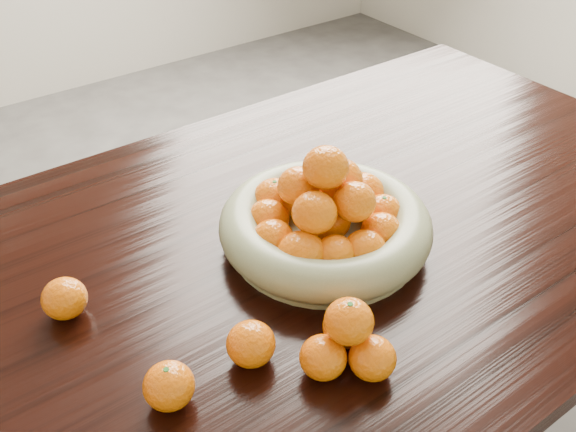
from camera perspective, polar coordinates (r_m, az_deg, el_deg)
dining_table at (r=1.18m, az=-2.45°, el=-6.98°), size 2.00×1.00×0.75m
fruit_bowl at (r=1.12m, az=3.31°, el=-0.43°), size 0.37×0.37×0.20m
orange_pyramid at (r=0.92m, az=5.30°, el=-10.95°), size 0.13×0.14×0.12m
loose_orange_0 at (r=0.90m, az=-10.54°, el=-14.62°), size 0.07×0.07×0.07m
loose_orange_1 at (r=0.93m, az=-3.32°, el=-11.29°), size 0.07×0.07×0.07m
loose_orange_3 at (r=1.05m, az=-19.25°, el=-6.94°), size 0.07×0.07×0.07m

